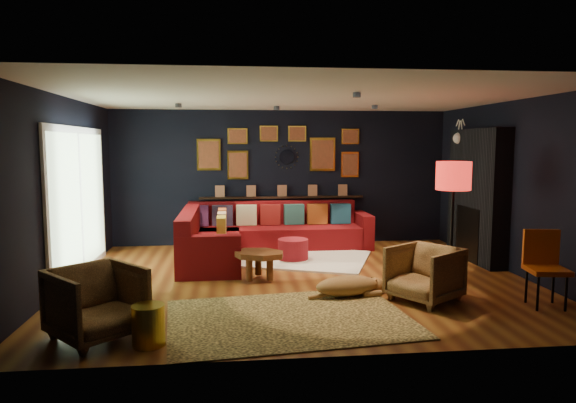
{
  "coord_description": "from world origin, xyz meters",
  "views": [
    {
      "loc": [
        -0.98,
        -7.2,
        1.94
      ],
      "look_at": [
        -0.15,
        0.3,
        1.1
      ],
      "focal_mm": 32.0,
      "sensor_mm": 36.0,
      "label": 1
    }
  ],
  "objects": [
    {
      "name": "floor",
      "position": [
        0.0,
        0.0,
        0.0
      ],
      "size": [
        6.5,
        6.5,
        0.0
      ],
      "primitive_type": "plane",
      "color": "brown",
      "rests_on": "ground"
    },
    {
      "name": "room_walls",
      "position": [
        0.0,
        0.0,
        1.59
      ],
      "size": [
        6.5,
        6.5,
        6.5
      ],
      "color": "black",
      "rests_on": "ground"
    },
    {
      "name": "sectional",
      "position": [
        -0.61,
        1.81,
        0.32
      ],
      "size": [
        3.41,
        2.69,
        0.86
      ],
      "color": "maroon",
      "rests_on": "ground"
    },
    {
      "name": "ledge",
      "position": [
        0.0,
        2.68,
        0.92
      ],
      "size": [
        3.2,
        0.12,
        0.04
      ],
      "primitive_type": "cube",
      "color": "black",
      "rests_on": "room_walls"
    },
    {
      "name": "gallery_wall",
      "position": [
        -0.01,
        2.72,
        1.81
      ],
      "size": [
        3.15,
        0.04,
        1.02
      ],
      "color": "yellow",
      "rests_on": "room_walls"
    },
    {
      "name": "sunburst_mirror",
      "position": [
        0.1,
        2.72,
        1.7
      ],
      "size": [
        0.47,
        0.16,
        0.47
      ],
      "color": "silver",
      "rests_on": "room_walls"
    },
    {
      "name": "fireplace",
      "position": [
        3.09,
        0.9,
        1.02
      ],
      "size": [
        0.31,
        1.6,
        2.2
      ],
      "color": "black",
      "rests_on": "ground"
    },
    {
      "name": "deer_head",
      "position": [
        3.14,
        1.4,
        2.05
      ],
      "size": [
        0.5,
        0.28,
        0.45
      ],
      "color": "white",
      "rests_on": "fireplace"
    },
    {
      "name": "sliding_door",
      "position": [
        -3.22,
        0.6,
        1.1
      ],
      "size": [
        0.06,
        2.8,
        2.2
      ],
      "color": "white",
      "rests_on": "ground"
    },
    {
      "name": "ceiling_spots",
      "position": [
        -0.0,
        0.8,
        2.56
      ],
      "size": [
        3.3,
        2.5,
        0.06
      ],
      "color": "black",
      "rests_on": "room_walls"
    },
    {
      "name": "shag_rug",
      "position": [
        0.1,
        1.3,
        0.02
      ],
      "size": [
        2.81,
        2.45,
        0.03
      ],
      "primitive_type": "cube",
      "rotation": [
        0.0,
        0.0,
        -0.38
      ],
      "color": "white",
      "rests_on": "ground"
    },
    {
      "name": "leopard_rug",
      "position": [
        -0.36,
        -1.69,
        0.01
      ],
      "size": [
        2.86,
        2.19,
        0.02
      ],
      "primitive_type": "cube",
      "rotation": [
        0.0,
        0.0,
        0.11
      ],
      "color": "tan",
      "rests_on": "ground"
    },
    {
      "name": "coffee_table",
      "position": [
        -0.6,
        -0.01,
        0.34
      ],
      "size": [
        0.95,
        0.85,
        0.39
      ],
      "rotation": [
        0.0,
        0.0,
        -0.44
      ],
      "color": "brown",
      "rests_on": "shag_rug"
    },
    {
      "name": "pouf",
      "position": [
        0.04,
        1.19,
        0.2
      ],
      "size": [
        0.51,
        0.51,
        0.33
      ],
      "primitive_type": "cylinder",
      "color": "maroon",
      "rests_on": "shag_rug"
    },
    {
      "name": "armchair_left",
      "position": [
        -2.33,
        -2.05,
        0.4
      ],
      "size": [
        1.07,
        1.07,
        0.81
      ],
      "primitive_type": "imported",
      "rotation": [
        0.0,
        0.0,
        0.74
      ],
      "color": "#C58747",
      "rests_on": "ground"
    },
    {
      "name": "armchair_right",
      "position": [
        1.39,
        -1.2,
        0.38
      ],
      "size": [
        0.99,
        1.0,
        0.76
      ],
      "primitive_type": "imported",
      "rotation": [
        0.0,
        0.0,
        -0.97
      ],
      "color": "#C58747",
      "rests_on": "ground"
    },
    {
      "name": "gold_stool",
      "position": [
        -1.8,
        -2.28,
        0.2
      ],
      "size": [
        0.32,
        0.32,
        0.4
      ],
      "primitive_type": "cylinder",
      "color": "yellow",
      "rests_on": "ground"
    },
    {
      "name": "orange_chair",
      "position": [
        2.76,
        -1.52,
        0.54
      ],
      "size": [
        0.49,
        0.49,
        0.91
      ],
      "rotation": [
        0.0,
        0.0,
        -0.15
      ],
      "color": "black",
      "rests_on": "ground"
    },
    {
      "name": "floor_lamp",
      "position": [
        2.04,
        -0.51,
        1.45
      ],
      "size": [
        0.47,
        0.47,
        1.71
      ],
      "color": "black",
      "rests_on": "ground"
    },
    {
      "name": "dog",
      "position": [
        0.48,
        -0.93,
        0.19
      ],
      "size": [
        1.21,
        0.74,
        0.36
      ],
      "primitive_type": null,
      "rotation": [
        0.0,
        0.0,
        0.17
      ],
      "color": "#9D6E41",
      "rests_on": "leopard_rug"
    }
  ]
}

